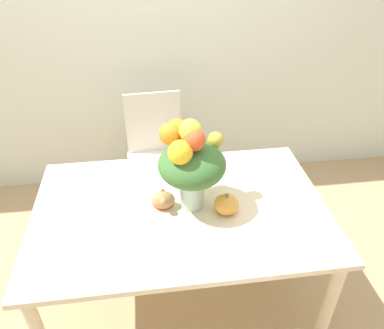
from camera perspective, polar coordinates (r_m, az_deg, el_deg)
The scene contains 7 objects.
ground_plane at distance 2.43m, azimuth -1.46°, elevation -19.50°, with size 12.00×12.00×0.00m, color tan.
wall_back at distance 2.83m, azimuth -5.18°, elevation 21.79°, with size 8.00×0.06×2.70m.
dining_table at distance 1.95m, azimuth -1.73°, elevation -8.37°, with size 1.47×0.95×0.73m.
flower_vase at distance 1.75m, azimuth -0.24°, elevation 0.49°, with size 0.32×0.35×0.48m.
pumpkin at distance 1.84m, azimuth 5.25°, elevation -6.05°, with size 0.12×0.12×0.11m.
turkey_figurine at distance 1.88m, azimuth -4.43°, elevation -5.04°, with size 0.12×0.16×0.10m.
dining_chair_near_window at distance 2.74m, azimuth -5.39°, elevation 1.31°, with size 0.44×0.44×0.91m.
Camera 1 is at (-0.13, -1.42, 1.97)m, focal length 35.00 mm.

